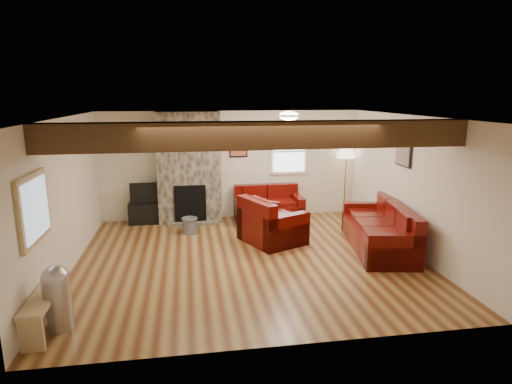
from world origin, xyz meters
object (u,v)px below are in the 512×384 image
floor_lamp (346,155)px  armchair_red (273,220)px  coffee_table (271,229)px  tv_cabinet (150,213)px  loveseat (269,204)px  television (149,192)px  sofa_three (378,227)px

floor_lamp → armchair_red: bearing=-141.0°
coffee_table → tv_cabinet: size_ratio=1.00×
coffee_table → floor_lamp: (2.13, 1.61, 1.22)m
coffee_table → loveseat: bearing=81.3°
armchair_red → tv_cabinet: armchair_red is taller
coffee_table → tv_cabinet: (-2.48, 1.59, 0.01)m
coffee_table → television: bearing=147.4°
sofa_three → television: 5.00m
sofa_three → armchair_red: armchair_red is taller
floor_lamp → loveseat: bearing=-170.6°
armchair_red → television: size_ratio=1.34×
sofa_three → loveseat: bearing=-131.3°
armchair_red → sofa_three: bearing=-134.9°
television → sofa_three: bearing=-28.8°
coffee_table → sofa_three: bearing=-23.3°
loveseat → floor_lamp: floor_lamp is taller
tv_cabinet → floor_lamp: floor_lamp is taller
tv_cabinet → floor_lamp: size_ratio=0.56×
armchair_red → floor_lamp: (2.13, 1.72, 1.00)m
sofa_three → loveseat: sofa_three is taller
armchair_red → floor_lamp: bearing=-75.5°
sofa_three → tv_cabinet: size_ratio=2.38×
tv_cabinet → television: size_ratio=1.14×
coffee_table → floor_lamp: floor_lamp is taller
sofa_three → floor_lamp: floor_lamp is taller
sofa_three → tv_cabinet: sofa_three is taller
tv_cabinet → floor_lamp: 4.77m
loveseat → coffee_table: size_ratio=1.60×
sofa_three → floor_lamp: bearing=-175.8°
loveseat → armchair_red: (-0.19, -1.40, 0.05)m
loveseat → floor_lamp: bearing=8.7°
loveseat → sofa_three: bearing=-51.7°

